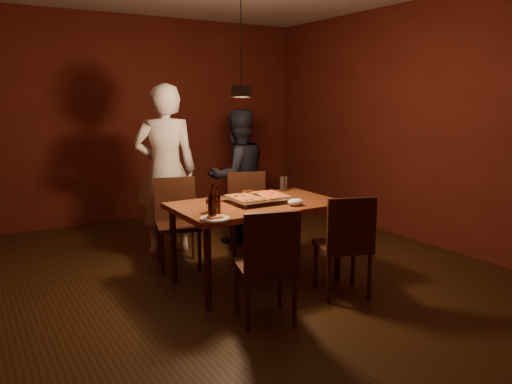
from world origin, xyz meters
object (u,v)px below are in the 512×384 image
beer_bottle_a (212,202)px  pendant_lamp (241,90)px  chair_far_right (248,206)px  diner_dark (238,176)px  chair_near_right (346,237)px  dining_table (256,211)px  diner_white (165,170)px  pizza_tray (258,199)px  beer_bottle_b (217,200)px  chair_far_left (177,214)px  chair_near_left (268,256)px  plate_slice (215,218)px

beer_bottle_a → pendant_lamp: (0.47, 0.37, 0.87)m
chair_far_right → beer_bottle_a: size_ratio=1.99×
diner_dark → chair_near_right: bearing=87.0°
dining_table → diner_white: 1.36m
pizza_tray → pendant_lamp: (-0.17, 0.00, 0.99)m
chair_far_right → pendant_lamp: 1.53m
dining_table → chair_far_right: size_ratio=2.75×
beer_bottle_b → diner_dark: bearing=55.7°
dining_table → chair_near_right: chair_near_right is taller
diner_dark → dining_table: bearing=66.9°
chair_far_left → pizza_tray: (0.48, -0.80, 0.24)m
chair_far_right → chair_near_left: 1.80m
chair_near_left → pizza_tray: (0.43, 0.86, 0.24)m
dining_table → chair_near_left: (-0.40, -0.84, -0.14)m
chair_near_left → chair_near_right: size_ratio=0.97×
chair_near_left → pendant_lamp: pendant_lamp is taller
beer_bottle_a → diner_white: (0.22, 1.62, 0.04)m
chair_far_right → diner_white: (-0.75, 0.49, 0.39)m
plate_slice → diner_dark: bearing=56.0°
pizza_tray → chair_far_right: bearing=67.9°
chair_near_right → plate_slice: 1.14m
plate_slice → pizza_tray: bearing=32.6°
chair_near_right → pizza_tray: (-0.41, 0.76, 0.24)m
diner_dark → chair_far_left: bearing=24.0°
chair_near_right → diner_dark: bearing=107.7°
dining_table → beer_bottle_b: 0.57m
beer_bottle_a → diner_dark: 1.97m
chair_near_right → diner_dark: 2.02m
chair_far_left → plate_slice: (-0.16, -1.21, 0.22)m
chair_far_right → beer_bottle_a: 1.53m
chair_near_left → beer_bottle_b: 0.71m
pizza_tray → dining_table: bearing=-145.7°
chair_far_left → pendant_lamp: 1.50m
chair_far_right → diner_dark: (0.14, 0.49, 0.25)m
pizza_tray → beer_bottle_b: (-0.53, -0.23, 0.09)m
dining_table → diner_white: (-0.38, 1.28, 0.25)m
dining_table → chair_near_right: bearing=-58.5°
pizza_tray → diner_dark: diner_dark is taller
dining_table → pendant_lamp: (-0.14, 0.02, 1.08)m
plate_slice → pendant_lamp: bearing=41.0°
beer_bottle_a → diner_dark: (1.12, 1.62, -0.10)m
diner_dark → plate_slice: bearing=54.8°
pendant_lamp → chair_far_right: bearing=56.6°
chair_near_right → pizza_tray: 0.89m
pizza_tray → diner_dark: (0.48, 1.25, 0.01)m
chair_far_left → chair_far_right: (0.82, -0.04, 0.00)m
beer_bottle_a → diner_white: bearing=82.1°
plate_slice → chair_near_right: bearing=-18.0°
chair_far_left → chair_near_right: size_ratio=0.95×
chair_near_right → beer_bottle_a: size_ratio=1.96×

